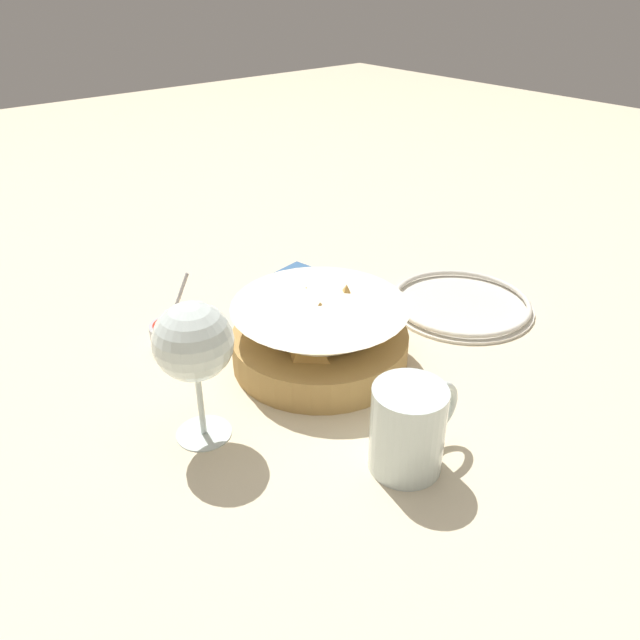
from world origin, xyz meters
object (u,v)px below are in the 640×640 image
(food_basket, at_px, (320,336))
(side_plate, at_px, (461,303))
(sauce_cup, at_px, (172,334))
(beer_mug, at_px, (408,431))
(wine_glass, at_px, (194,345))

(food_basket, height_order, side_plate, food_basket)
(sauce_cup, relative_size, beer_mug, 0.90)
(beer_mug, relative_size, side_plate, 0.53)
(wine_glass, bearing_deg, sauce_cup, 71.50)
(wine_glass, bearing_deg, beer_mug, -52.56)
(sauce_cup, xyz_separation_m, side_plate, (0.41, -0.19, -0.01))
(food_basket, bearing_deg, sauce_cup, 130.48)
(side_plate, bearing_deg, food_basket, 174.09)
(wine_glass, height_order, side_plate, wine_glass)
(food_basket, xyz_separation_m, wine_glass, (-0.20, -0.03, 0.08))
(food_basket, height_order, beer_mug, beer_mug)
(wine_glass, distance_m, beer_mug, 0.25)
(beer_mug, bearing_deg, food_basket, 74.85)
(sauce_cup, distance_m, wine_glass, 0.22)
(sauce_cup, relative_size, side_plate, 0.47)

